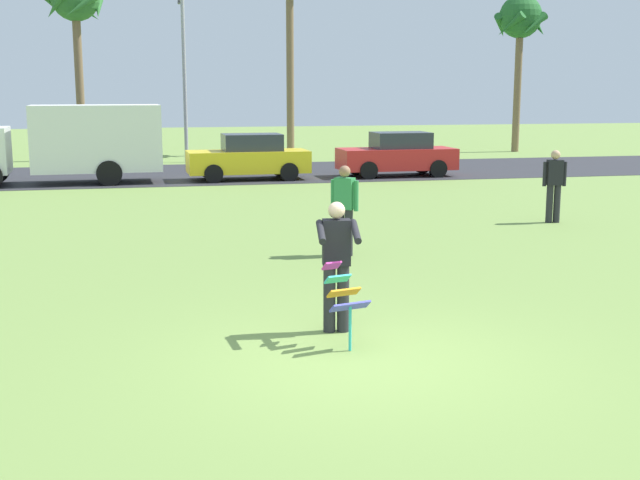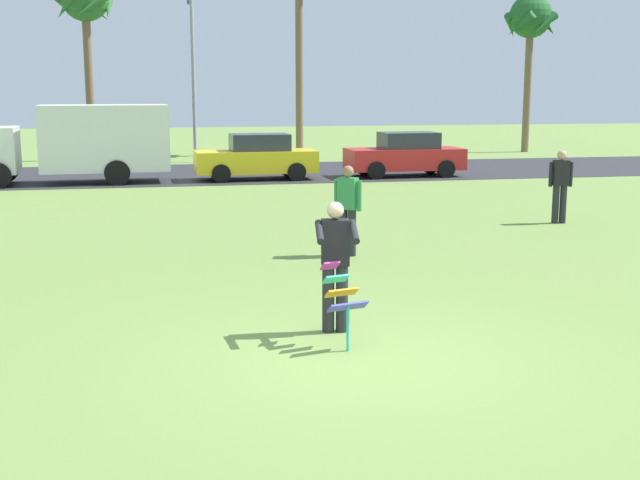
% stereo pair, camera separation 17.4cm
% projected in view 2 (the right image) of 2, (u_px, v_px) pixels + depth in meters
% --- Properties ---
extents(ground_plane, '(120.00, 120.00, 0.00)m').
position_uv_depth(ground_plane, '(360.00, 359.00, 9.77)').
color(ground_plane, olive).
extents(road_strip, '(120.00, 8.00, 0.01)m').
position_uv_depth(road_strip, '(217.00, 173.00, 31.07)').
color(road_strip, '#2D2D33').
rests_on(road_strip, ground).
extents(person_kite_flyer, '(0.61, 0.70, 1.73)m').
position_uv_depth(person_kite_flyer, '(335.00, 261.00, 10.70)').
color(person_kite_flyer, '#26262B').
rests_on(person_kite_flyer, ground).
extents(kite_held, '(0.53, 0.70, 1.03)m').
position_uv_depth(kite_held, '(342.00, 294.00, 10.11)').
color(kite_held, '#D83399').
rests_on(kite_held, ground).
extents(parked_truck_white_box, '(6.77, 2.29, 2.62)m').
position_uv_depth(parked_truck_white_box, '(80.00, 141.00, 27.58)').
color(parked_truck_white_box, silver).
rests_on(parked_truck_white_box, ground).
extents(parked_car_yellow, '(4.24, 1.92, 1.60)m').
position_uv_depth(parked_car_yellow, '(256.00, 158.00, 28.85)').
color(parked_car_yellow, yellow).
rests_on(parked_car_yellow, ground).
extents(parked_car_red, '(4.23, 1.90, 1.60)m').
position_uv_depth(parked_car_red, '(405.00, 155.00, 29.92)').
color(parked_car_red, red).
rests_on(parked_car_red, ground).
extents(palm_tree_right_near, '(2.58, 2.71, 8.10)m').
position_uv_depth(palm_tree_right_near, '(85.00, 5.00, 35.58)').
color(palm_tree_right_near, brown).
rests_on(palm_tree_right_near, ground).
extents(palm_tree_far_left, '(2.58, 2.71, 7.70)m').
position_uv_depth(palm_tree_far_left, '(530.00, 23.00, 40.54)').
color(palm_tree_far_left, brown).
rests_on(palm_tree_far_left, ground).
extents(streetlight_pole, '(0.24, 1.65, 7.00)m').
position_uv_depth(streetlight_pole, '(193.00, 69.00, 35.25)').
color(streetlight_pole, '#9E9EA3').
rests_on(streetlight_pole, ground).
extents(person_walker_near, '(0.47, 0.39, 1.73)m').
position_uv_depth(person_walker_near, '(348.00, 207.00, 15.68)').
color(person_walker_near, '#26262B').
rests_on(person_walker_near, ground).
extents(person_walker_far, '(0.56, 0.28, 1.73)m').
position_uv_depth(person_walker_far, '(560.00, 184.00, 19.48)').
color(person_walker_far, '#26262B').
rests_on(person_walker_far, ground).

